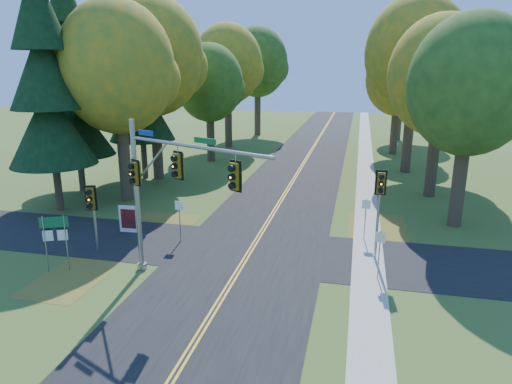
% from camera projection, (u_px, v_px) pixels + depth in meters
% --- Properties ---
extents(ground, '(160.00, 160.00, 0.00)m').
position_uv_depth(ground, '(242.00, 265.00, 22.86)').
color(ground, '#41571E').
rests_on(ground, ground).
extents(road_main, '(8.00, 160.00, 0.02)m').
position_uv_depth(road_main, '(242.00, 265.00, 22.86)').
color(road_main, black).
rests_on(road_main, ground).
extents(road_cross, '(60.00, 6.00, 0.02)m').
position_uv_depth(road_cross, '(251.00, 250.00, 24.74)').
color(road_cross, black).
rests_on(road_cross, ground).
extents(centerline_left, '(0.10, 160.00, 0.01)m').
position_uv_depth(centerline_left, '(240.00, 265.00, 22.88)').
color(centerline_left, gold).
rests_on(centerline_left, road_main).
extents(centerline_right, '(0.10, 160.00, 0.01)m').
position_uv_depth(centerline_right, '(244.00, 265.00, 22.84)').
color(centerline_right, gold).
rests_on(centerline_right, road_main).
extents(sidewalk_east, '(1.60, 160.00, 0.06)m').
position_uv_depth(sidewalk_east, '(368.00, 277.00, 21.54)').
color(sidewalk_east, '#9E998E').
rests_on(sidewalk_east, ground).
extents(leaf_patch_w_near, '(4.00, 6.00, 0.00)m').
position_uv_depth(leaf_patch_w_near, '(156.00, 229.00, 28.01)').
color(leaf_patch_w_near, brown).
rests_on(leaf_patch_w_near, ground).
extents(leaf_patch_e, '(3.50, 8.00, 0.00)m').
position_uv_depth(leaf_patch_e, '(378.00, 234.00, 27.05)').
color(leaf_patch_e, brown).
rests_on(leaf_patch_e, ground).
extents(leaf_patch_w_far, '(3.00, 5.00, 0.00)m').
position_uv_depth(leaf_patch_w_far, '(73.00, 277.00, 21.64)').
color(leaf_patch_w_far, brown).
rests_on(leaf_patch_w_far, ground).
extents(tree_w_a, '(8.00, 8.00, 14.15)m').
position_uv_depth(tree_w_a, '(119.00, 68.00, 31.51)').
color(tree_w_a, '#38281C').
rests_on(tree_w_a, ground).
extents(tree_e_a, '(7.20, 7.20, 12.73)m').
position_uv_depth(tree_e_a, '(472.00, 86.00, 26.36)').
color(tree_e_a, '#38281C').
rests_on(tree_e_a, ground).
extents(tree_w_b, '(8.60, 8.60, 15.38)m').
position_uv_depth(tree_w_b, '(153.00, 57.00, 37.89)').
color(tree_w_b, '#38281C').
rests_on(tree_w_b, ground).
extents(tree_e_b, '(7.60, 7.60, 13.33)m').
position_uv_depth(tree_e_b, '(442.00, 77.00, 32.78)').
color(tree_e_b, '#38281C').
rests_on(tree_e_b, ground).
extents(tree_w_c, '(6.80, 6.80, 11.91)m').
position_uv_depth(tree_w_c, '(210.00, 83.00, 45.76)').
color(tree_w_c, '#38281C').
rests_on(tree_w_c, ground).
extents(tree_e_c, '(8.80, 8.80, 15.79)m').
position_uv_depth(tree_e_c, '(416.00, 54.00, 40.17)').
color(tree_e_c, '#38281C').
rests_on(tree_e_c, ground).
extents(tree_w_d, '(8.20, 8.20, 14.56)m').
position_uv_depth(tree_w_d, '(228.00, 65.00, 53.58)').
color(tree_w_d, '#38281C').
rests_on(tree_w_d, ground).
extents(tree_e_d, '(7.00, 7.00, 12.32)m').
position_uv_depth(tree_e_d, '(399.00, 79.00, 49.57)').
color(tree_e_d, '#38281C').
rests_on(tree_e_d, ground).
extents(tree_w_e, '(8.40, 8.40, 14.97)m').
position_uv_depth(tree_w_e, '(258.00, 63.00, 63.49)').
color(tree_w_e, '#38281C').
rests_on(tree_w_e, ground).
extents(tree_e_e, '(7.80, 7.80, 13.74)m').
position_uv_depth(tree_e_e, '(403.00, 69.00, 59.12)').
color(tree_e_e, '#38281C').
rests_on(tree_e_e, ground).
extents(pine_a, '(5.60, 5.60, 19.48)m').
position_uv_depth(pine_a, '(44.00, 73.00, 29.13)').
color(pine_a, '#38281C').
rests_on(pine_a, ground).
extents(pine_b, '(5.60, 5.60, 17.31)m').
position_uv_depth(pine_b, '(72.00, 86.00, 34.42)').
color(pine_b, '#38281C').
rests_on(pine_b, ground).
extents(pine_c, '(5.60, 5.60, 20.56)m').
position_uv_depth(pine_c, '(138.00, 65.00, 38.07)').
color(pine_c, '#38281C').
rests_on(pine_c, ground).
extents(traffic_mast, '(7.42, 3.59, 7.36)m').
position_uv_depth(traffic_mast, '(164.00, 182.00, 19.96)').
color(traffic_mast, gray).
rests_on(traffic_mast, ground).
extents(east_signal_pole, '(0.55, 0.64, 4.78)m').
position_uv_depth(east_signal_pole, '(380.00, 193.00, 22.44)').
color(east_signal_pole, gray).
rests_on(east_signal_pole, ground).
extents(ped_signal_pole, '(0.58, 0.69, 3.76)m').
position_uv_depth(ped_signal_pole, '(92.00, 203.00, 23.59)').
color(ped_signal_pole, '#929599').
rests_on(ped_signal_pole, ground).
extents(route_sign_cluster, '(1.25, 0.53, 2.85)m').
position_uv_depth(route_sign_cluster, '(55.00, 232.00, 21.70)').
color(route_sign_cluster, gray).
rests_on(route_sign_cluster, ground).
extents(info_kiosk, '(1.19, 0.23, 1.64)m').
position_uv_depth(info_kiosk, '(129.00, 219.00, 27.22)').
color(info_kiosk, white).
rests_on(info_kiosk, ground).
extents(reg_sign_e_north, '(0.48, 0.08, 2.51)m').
position_uv_depth(reg_sign_e_north, '(366.00, 212.00, 25.68)').
color(reg_sign_e_north, gray).
rests_on(reg_sign_e_north, ground).
extents(reg_sign_e_south, '(0.45, 0.12, 2.39)m').
position_uv_depth(reg_sign_e_south, '(380.00, 246.00, 21.01)').
color(reg_sign_e_south, gray).
rests_on(reg_sign_e_south, ground).
extents(reg_sign_w, '(0.47, 0.07, 2.48)m').
position_uv_depth(reg_sign_w, '(179.00, 213.00, 25.54)').
color(reg_sign_w, gray).
rests_on(reg_sign_w, ground).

